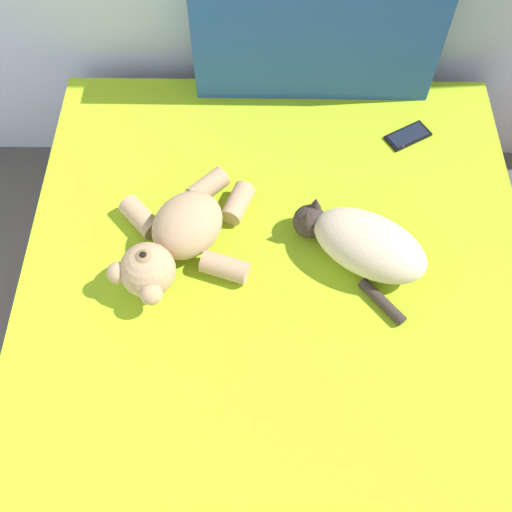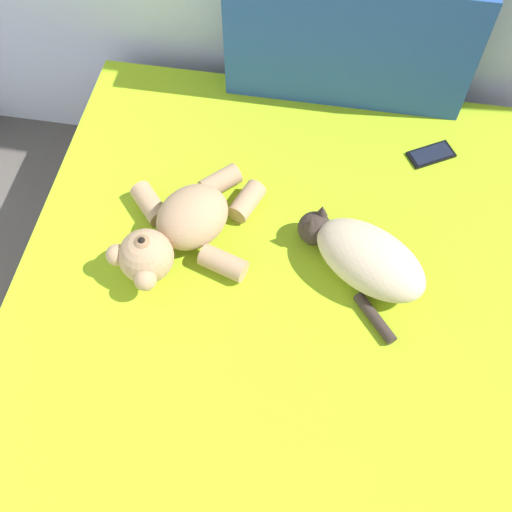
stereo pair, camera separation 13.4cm
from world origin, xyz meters
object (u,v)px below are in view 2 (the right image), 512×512
object	(u,v)px
patterned_cushion	(349,42)
cat	(364,257)
bed	(265,360)
teddy_bear	(180,229)
cell_phone	(431,154)

from	to	relation	value
patterned_cushion	cat	world-z (taller)	patterned_cushion
bed	teddy_bear	world-z (taller)	teddy_bear
patterned_cushion	teddy_bear	bearing A→B (deg)	-120.87
bed	cell_phone	xyz separation A→B (m)	(0.44, 0.69, 0.25)
bed	cell_phone	bearing A→B (deg)	57.64
bed	cell_phone	world-z (taller)	cell_phone
patterned_cushion	cat	xyz separation A→B (m)	(0.12, -0.69, -0.16)
cat	teddy_bear	size ratio (longest dim) A/B	0.82
teddy_bear	cell_phone	bearing A→B (deg)	32.41
teddy_bear	cell_phone	distance (m)	0.86
cat	cell_phone	world-z (taller)	cat
teddy_bear	cell_phone	xyz separation A→B (m)	(0.72, 0.46, -0.07)
bed	cat	bearing A→B (deg)	42.68
cat	bed	bearing A→B (deg)	-137.32
cat	cell_phone	distance (m)	0.51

